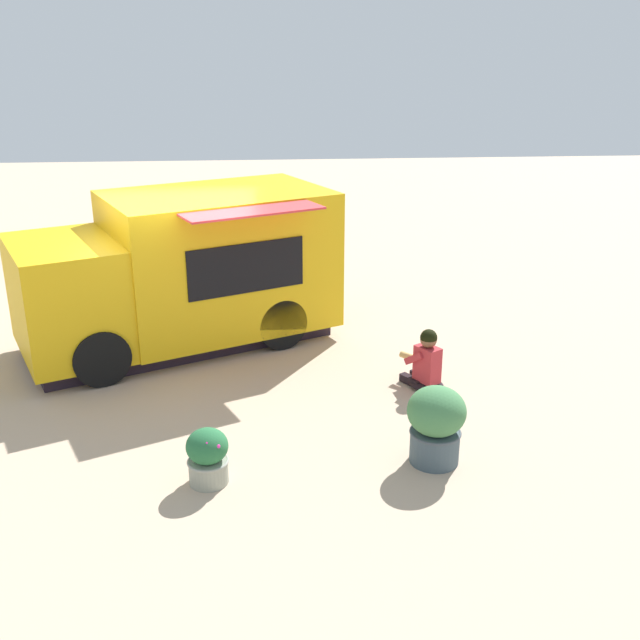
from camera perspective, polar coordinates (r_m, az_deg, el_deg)
ground_plane at (r=11.68m, az=-10.79°, el=-2.51°), size 40.00×40.00×0.00m
food_truck at (r=11.75m, az=-10.30°, el=3.46°), size 3.87×5.17×2.34m
person_customer at (r=10.34m, az=8.06°, el=-3.30°), size 0.76×0.66×0.86m
planter_flowering_near at (r=8.21m, az=-8.57°, el=-10.24°), size 0.46×0.46×0.64m
planter_flowering_far at (r=8.52m, az=8.85°, el=-7.79°), size 0.66×0.66×0.92m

